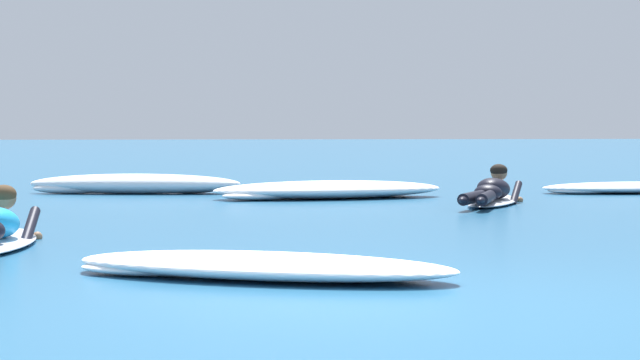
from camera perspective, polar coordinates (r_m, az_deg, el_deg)
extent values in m
plane|color=#235B84|center=(17.18, -2.34, -0.84)|extent=(120.00, 120.00, 0.00)
ellipsoid|color=silver|center=(11.80, -13.22, -2.24)|extent=(0.23, 0.21, 0.06)
cylinder|color=black|center=(11.18, -12.66, -2.11)|extent=(0.12, 0.61, 0.35)
sphere|color=#8C6647|center=(11.56, -12.33, -2.45)|extent=(0.09, 0.09, 0.09)
sphere|color=#8C6647|center=(11.25, -13.73, -0.75)|extent=(0.21, 0.21, 0.21)
ellipsoid|color=#47331E|center=(11.23, -13.76, -0.60)|extent=(0.23, 0.21, 0.16)
ellipsoid|color=silver|center=(16.08, 7.61, -0.97)|extent=(1.24, 2.00, 0.07)
ellipsoid|color=silver|center=(16.99, 8.13, -0.75)|extent=(0.25, 0.26, 0.06)
ellipsoid|color=black|center=(16.12, 7.64, -0.37)|extent=(0.64, 0.79, 0.35)
ellipsoid|color=black|center=(15.73, 7.40, -0.55)|extent=(0.42, 0.39, 0.20)
cylinder|color=black|center=(15.17, 6.72, -0.78)|extent=(0.51, 0.84, 0.14)
ellipsoid|color=black|center=(14.75, 6.32, -0.87)|extent=(0.18, 0.24, 0.08)
cylinder|color=black|center=(15.14, 7.31, -0.79)|extent=(0.42, 0.86, 0.14)
ellipsoid|color=black|center=(14.71, 7.11, -0.88)|extent=(0.18, 0.24, 0.08)
cylinder|color=black|center=(16.53, 7.11, -0.58)|extent=(0.30, 0.53, 0.32)
sphere|color=#8C6647|center=(16.89, 7.32, -0.85)|extent=(0.09, 0.09, 0.09)
cylinder|color=black|center=(16.44, 8.60, -0.60)|extent=(0.30, 0.53, 0.32)
sphere|color=#8C6647|center=(16.78, 8.78, -0.88)|extent=(0.09, 0.09, 0.09)
sphere|color=#8C6647|center=(16.51, 7.88, 0.33)|extent=(0.21, 0.21, 0.21)
ellipsoid|color=black|center=(16.48, 7.87, 0.43)|extent=(0.28, 0.27, 0.16)
ellipsoid|color=white|center=(18.62, -8.13, -0.16)|extent=(3.09, 1.11, 0.29)
ellipsoid|color=white|center=(18.60, -5.79, -0.29)|extent=(1.11, 0.42, 0.20)
ellipsoid|color=white|center=(18.74, -10.90, -0.36)|extent=(1.11, 0.43, 0.16)
ellipsoid|color=white|center=(8.47, -2.53, -3.78)|extent=(2.76, 1.92, 0.17)
ellipsoid|color=white|center=(8.39, 1.99, -4.01)|extent=(1.04, 0.88, 0.12)
ellipsoid|color=white|center=(8.71, -7.59, -3.87)|extent=(1.04, 0.76, 0.09)
ellipsoid|color=white|center=(19.16, 13.62, -0.32)|extent=(2.75, 1.12, 0.16)
ellipsoid|color=white|center=(18.78, 11.44, -0.47)|extent=(0.99, 0.54, 0.09)
ellipsoid|color=white|center=(17.32, 0.39, -0.42)|extent=(3.33, 1.78, 0.24)
ellipsoid|color=white|center=(17.74, 2.64, -0.47)|extent=(1.24, 0.82, 0.17)
ellipsoid|color=white|center=(16.95, -2.55, -0.67)|extent=(1.28, 1.00, 0.13)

